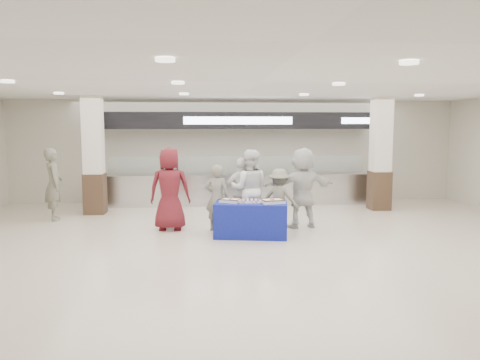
{
  "coord_description": "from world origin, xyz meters",
  "views": [
    {
      "loc": [
        -1.08,
        -8.74,
        2.39
      ],
      "look_at": [
        -0.23,
        1.6,
        1.19
      ],
      "focal_mm": 35.0,
      "sensor_mm": 36.0,
      "label": 1
    }
  ],
  "objects": [
    {
      "name": "civilian_white",
      "position": [
        1.28,
        2.01,
        0.95
      ],
      "size": [
        1.84,
        0.95,
        1.89
      ],
      "primitive_type": "imported",
      "rotation": [
        0.0,
        0.0,
        3.37
      ],
      "color": "silver",
      "rests_on": "ground"
    },
    {
      "name": "cupcake_tray",
      "position": [
        -0.06,
        1.13,
        0.79
      ],
      "size": [
        0.46,
        0.36,
        0.07
      ],
      "color": "#B9B9BE",
      "rests_on": "display_table"
    },
    {
      "name": "sheet_cake_left",
      "position": [
        -0.46,
        1.24,
        0.8
      ],
      "size": [
        0.51,
        0.47,
        0.09
      ],
      "color": "white",
      "rests_on": "display_table"
    },
    {
      "name": "soldier_a",
      "position": [
        -0.74,
        1.81,
        0.76
      ],
      "size": [
        0.63,
        0.5,
        1.52
      ],
      "primitive_type": "imported",
      "rotation": [
        0.0,
        0.0,
        2.86
      ],
      "color": "slate",
      "rests_on": "ground"
    },
    {
      "name": "sheet_cake_right",
      "position": [
        0.42,
        1.06,
        0.8
      ],
      "size": [
        0.54,
        0.46,
        0.1
      ],
      "color": "white",
      "rests_on": "display_table"
    },
    {
      "name": "chef_tall",
      "position": [
        0.03,
        2.02,
        0.93
      ],
      "size": [
        1.0,
        0.83,
        1.85
      ],
      "primitive_type": "imported",
      "rotation": [
        0.0,
        0.0,
        2.99
      ],
      "color": "white",
      "rests_on": "ground"
    },
    {
      "name": "chef_short",
      "position": [
        -0.13,
        2.21,
        0.82
      ],
      "size": [
        0.99,
        0.48,
        1.64
      ],
      "primitive_type": "imported",
      "rotation": [
        0.0,
        0.0,
        3.23
      ],
      "color": "white",
      "rests_on": "ground"
    },
    {
      "name": "soldier_bg",
      "position": [
        -4.84,
        3.37,
        0.92
      ],
      "size": [
        0.65,
        0.78,
        1.84
      ],
      "primitive_type": "imported",
      "rotation": [
        0.0,
        0.0,
        1.95
      ],
      "color": "slate",
      "rests_on": "ground"
    },
    {
      "name": "serving_line",
      "position": [
        0.0,
        5.4,
        1.16
      ],
      "size": [
        8.7,
        0.85,
        2.8
      ],
      "color": "silver",
      "rests_on": "ground"
    },
    {
      "name": "soldier_b",
      "position": [
        0.7,
        1.81,
        0.71
      ],
      "size": [
        1.05,
        0.83,
        1.42
      ],
      "primitive_type": "imported",
      "rotation": [
        0.0,
        0.0,
        2.76
      ],
      "color": "slate",
      "rests_on": "ground"
    },
    {
      "name": "column_right",
      "position": [
        4.0,
        4.2,
        1.53
      ],
      "size": [
        0.55,
        0.55,
        3.2
      ],
      "color": "#382619",
      "rests_on": "ground"
    },
    {
      "name": "column_left",
      "position": [
        -4.0,
        4.2,
        1.53
      ],
      "size": [
        0.55,
        0.55,
        3.2
      ],
      "color": "#382619",
      "rests_on": "ground"
    },
    {
      "name": "display_table",
      "position": [
        -0.03,
        1.17,
        0.38
      ],
      "size": [
        1.66,
        1.02,
        0.75
      ],
      "primitive_type": "cube",
      "rotation": [
        0.0,
        0.0,
        -0.16
      ],
      "color": "navy",
      "rests_on": "ground"
    },
    {
      "name": "ground",
      "position": [
        0.0,
        0.0,
        0.0
      ],
      "size": [
        14.0,
        14.0,
        0.0
      ],
      "primitive_type": "plane",
      "color": "beige",
      "rests_on": "ground"
    },
    {
      "name": "civilian_maroon",
      "position": [
        -1.82,
        1.98,
        0.95
      ],
      "size": [
        0.97,
        0.66,
        1.91
      ],
      "primitive_type": "imported",
      "rotation": [
        0.0,
        0.0,
        3.09
      ],
      "color": "maroon",
      "rests_on": "ground"
    }
  ]
}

